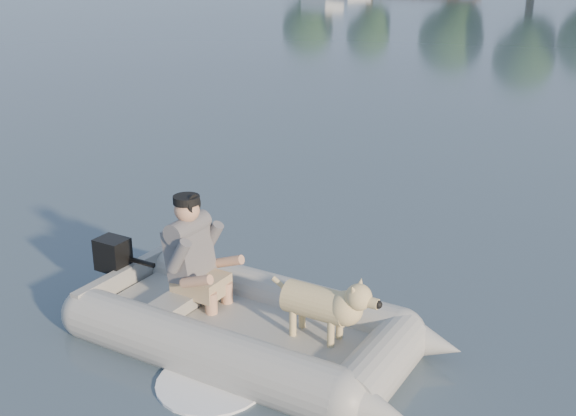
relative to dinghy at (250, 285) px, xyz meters
The scene contains 5 objects.
water 0.97m from the dinghy, 153.12° to the right, with size 160.00×160.00×0.00m, color #4F606C.
dinghy is the anchor object (origin of this frame).
man 0.74m from the dinghy, behind, with size 0.74×0.64×1.10m, color #5E5D62, non-canonical shape.
dog 0.67m from the dinghy, ahead, with size 0.95×0.34×0.64m, color tan, non-canonical shape.
outboard_motor 1.72m from the dinghy, behind, with size 0.42×0.30×0.80m, color black, non-canonical shape.
Camera 1 is at (4.36, -4.32, 3.57)m, focal length 45.00 mm.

